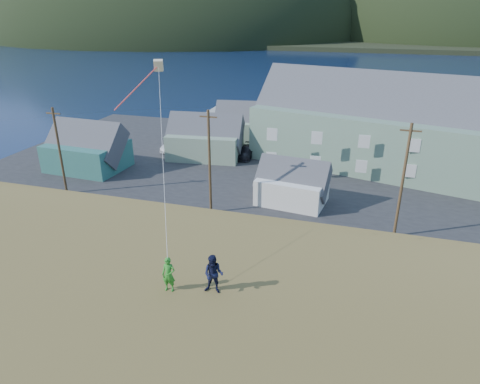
# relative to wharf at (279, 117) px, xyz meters

# --- Properties ---
(ground) EXTENTS (900.00, 900.00, 0.00)m
(ground) POSITION_rel_wharf_xyz_m (6.00, -40.00, -0.45)
(ground) COLOR #0A1638
(ground) RESTS_ON ground
(grass_strip) EXTENTS (110.00, 8.00, 0.10)m
(grass_strip) POSITION_rel_wharf_xyz_m (6.00, -42.00, -0.40)
(grass_strip) COLOR #4C3D19
(grass_strip) RESTS_ON ground
(waterfront_lot) EXTENTS (72.00, 36.00, 0.12)m
(waterfront_lot) POSITION_rel_wharf_xyz_m (6.00, -23.00, -0.39)
(waterfront_lot) COLOR #28282B
(waterfront_lot) RESTS_ON ground
(wharf) EXTENTS (26.00, 14.00, 0.90)m
(wharf) POSITION_rel_wharf_xyz_m (0.00, 0.00, 0.00)
(wharf) COLOR gray
(wharf) RESTS_ON ground
(far_shore) EXTENTS (900.00, 320.00, 2.00)m
(far_shore) POSITION_rel_wharf_xyz_m (6.00, 290.00, 0.55)
(far_shore) COLOR black
(far_shore) RESTS_ON ground
(far_hills) EXTENTS (760.00, 265.00, 143.00)m
(far_hills) POSITION_rel_wharf_xyz_m (41.59, 239.38, 1.55)
(far_hills) COLOR black
(far_hills) RESTS_ON ground
(lodge) EXTENTS (40.38, 20.01, 13.69)m
(lodge) POSITION_rel_wharf_xyz_m (20.54, -21.52, 4.80)
(lodge) COLOR slate
(lodge) RESTS_ON waterfront_lot
(shed_teal) EXTENTS (9.42, 6.92, 7.17)m
(shed_teal) POSITION_rel_wharf_xyz_m (-17.00, -31.32, 2.22)
(shed_teal) COLOR #2A6162
(shed_teal) RESTS_ON waterfront_lot
(shed_palegreen_near) EXTENTS (10.10, 6.96, 6.92)m
(shed_palegreen_near) POSITION_rel_wharf_xyz_m (-5.05, -23.13, 2.16)
(shed_palegreen_near) COLOR gray
(shed_palegreen_near) RESTS_ON waterfront_lot
(shed_white) EXTENTS (7.45, 5.40, 5.52)m
(shed_white) POSITION_rel_wharf_xyz_m (8.21, -34.11, 1.69)
(shed_white) COLOR white
(shed_white) RESTS_ON waterfront_lot
(shed_palegreen_far) EXTENTS (11.24, 7.30, 7.10)m
(shed_palegreen_far) POSITION_rel_wharf_xyz_m (-0.99, -14.81, 2.27)
(shed_palegreen_far) COLOR gray
(shed_palegreen_far) RESTS_ON waterfront_lot
(utility_poles) EXTENTS (32.84, 0.24, 9.79)m
(utility_poles) POSITION_rel_wharf_xyz_m (1.86, -38.50, 4.44)
(utility_poles) COLOR #47331E
(utility_poles) RESTS_ON waterfront_lot
(parked_cars) EXTENTS (23.37, 12.24, 1.52)m
(parked_cars) POSITION_rel_wharf_xyz_m (-2.93, -17.32, 0.41)
(parked_cars) COLOR maroon
(parked_cars) RESTS_ON waterfront_lot
(kite_flyer_green) EXTENTS (0.58, 0.41, 1.53)m
(kite_flyer_green) POSITION_rel_wharf_xyz_m (7.33, -59.59, 7.51)
(kite_flyer_green) COLOR #288424
(kite_flyer_green) RESTS_ON hillside
(kite_flyer_navy) EXTENTS (0.87, 0.70, 1.71)m
(kite_flyer_navy) POSITION_rel_wharf_xyz_m (9.13, -59.19, 7.60)
(kite_flyer_navy) COLOR black
(kite_flyer_navy) RESTS_ON hillside
(kite_rig) EXTENTS (2.24, 3.67, 9.97)m
(kite_rig) POSITION_rel_wharf_xyz_m (4.10, -53.14, 14.62)
(kite_rig) COLOR beige
(kite_rig) RESTS_ON ground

